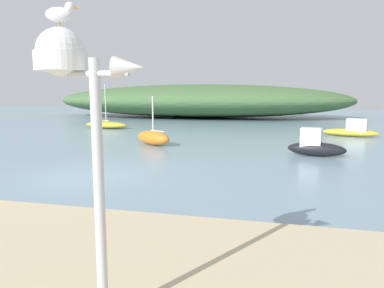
{
  "coord_description": "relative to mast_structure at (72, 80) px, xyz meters",
  "views": [
    {
      "loc": [
        6.24,
        -10.5,
        2.79
      ],
      "look_at": [
        3.16,
        2.26,
        0.92
      ],
      "focal_mm": 32.6,
      "sensor_mm": 36.0,
      "label": 1
    }
  ],
  "objects": [
    {
      "name": "ground_plane",
      "position": [
        -4.1,
        7.12,
        -2.95
      ],
      "size": [
        120.0,
        120.0,
        0.0
      ],
      "primitive_type": "plane",
      "color": "#7A99A8"
    },
    {
      "name": "mast_structure",
      "position": [
        0.0,
        0.0,
        0.0
      ],
      "size": [
        1.21,
        0.56,
        3.3
      ],
      "color": "silver",
      "rests_on": "beach_sand"
    },
    {
      "name": "distant_hill",
      "position": [
        -7.42,
        39.31,
        -0.93
      ],
      "size": [
        36.88,
        14.57,
        4.04
      ],
      "primitive_type": "ellipsoid",
      "color": "#476B3D",
      "rests_on": "ground"
    },
    {
      "name": "sailboat_far_right",
      "position": [
        -4.47,
        14.82,
        -2.54
      ],
      "size": [
        2.65,
        2.1,
        2.71
      ],
      "color": "orange",
      "rests_on": "ground"
    },
    {
      "name": "seagull_on_radar",
      "position": [
        -0.1,
        0.01,
        0.69
      ],
      "size": [
        0.37,
        0.21,
        0.26
      ],
      "color": "orange",
      "rests_on": "mast_structure"
    },
    {
      "name": "motorboat_near_shore",
      "position": [
        7.16,
        21.7,
        -2.53
      ],
      "size": [
        3.66,
        1.98,
        1.21
      ],
      "color": "gold",
      "rests_on": "ground"
    },
    {
      "name": "motorboat_off_point",
      "position": [
        3.91,
        13.21,
        -2.48
      ],
      "size": [
        2.66,
        1.24,
        1.29
      ],
      "color": "black",
      "rests_on": "ground"
    },
    {
      "name": "sailboat_centre_water",
      "position": [
        -11.64,
        23.15,
        -2.66
      ],
      "size": [
        4.15,
        2.08,
        3.63
      ],
      "color": "gold",
      "rests_on": "ground"
    }
  ]
}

